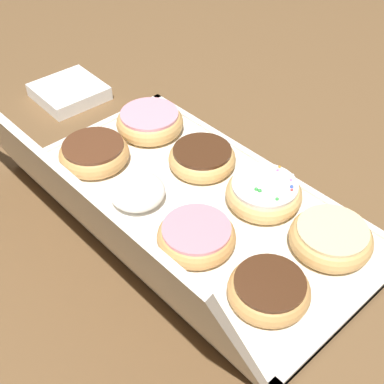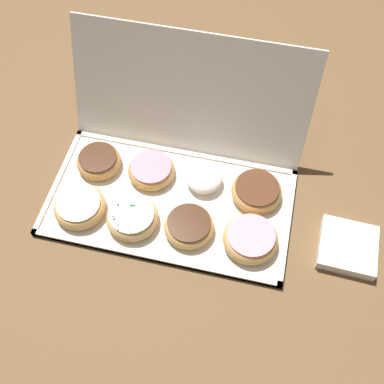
{
  "view_description": "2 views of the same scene",
  "coord_description": "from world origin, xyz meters",
  "px_view_note": "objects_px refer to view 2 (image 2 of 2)",
  "views": [
    {
      "loc": [
        -0.44,
        0.42,
        0.58
      ],
      "look_at": [
        -0.01,
        0.03,
        0.06
      ],
      "focal_mm": 49.09,
      "sensor_mm": 36.0,
      "label": 1
    },
    {
      "loc": [
        0.18,
        -0.54,
        0.95
      ],
      "look_at": [
        0.05,
        0.02,
        0.04
      ],
      "focal_mm": 43.19,
      "sensor_mm": 36.0,
      "label": 2
    }
  ],
  "objects_px": {
    "chocolate_frosted_donut_2": "(189,226)",
    "chocolate_frosted_donut_7": "(257,191)",
    "donut_box": "(170,203)",
    "pink_frosted_donut_3": "(251,239)",
    "sprinkle_donut_1": "(132,217)",
    "napkin_stack": "(348,247)",
    "chocolate_frosted_donut_4": "(99,161)",
    "powdered_filled_donut_6": "(204,178)",
    "pink_frosted_donut_5": "(151,170)",
    "glazed_ring_donut_0": "(80,206)"
  },
  "relations": [
    {
      "from": "chocolate_frosted_donut_2",
      "to": "chocolate_frosted_donut_7",
      "type": "height_order",
      "value": "same"
    },
    {
      "from": "donut_box",
      "to": "pink_frosted_donut_3",
      "type": "xyz_separation_m",
      "value": [
        0.2,
        -0.06,
        0.03
      ]
    },
    {
      "from": "sprinkle_donut_1",
      "to": "napkin_stack",
      "type": "xyz_separation_m",
      "value": [
        0.49,
        0.04,
        -0.02
      ]
    },
    {
      "from": "donut_box",
      "to": "sprinkle_donut_1",
      "type": "distance_m",
      "value": 0.1
    },
    {
      "from": "donut_box",
      "to": "sprinkle_donut_1",
      "type": "relative_size",
      "value": 4.79
    },
    {
      "from": "pink_frosted_donut_3",
      "to": "chocolate_frosted_donut_4",
      "type": "distance_m",
      "value": 0.42
    },
    {
      "from": "powdered_filled_donut_6",
      "to": "chocolate_frosted_donut_7",
      "type": "bearing_deg",
      "value": -3.36
    },
    {
      "from": "chocolate_frosted_donut_2",
      "to": "pink_frosted_donut_5",
      "type": "xyz_separation_m",
      "value": [
        -0.12,
        0.13,
        -0.0
      ]
    },
    {
      "from": "glazed_ring_donut_0",
      "to": "sprinkle_donut_1",
      "type": "relative_size",
      "value": 1.0
    },
    {
      "from": "powdered_filled_donut_6",
      "to": "napkin_stack",
      "type": "bearing_deg",
      "value": -15.72
    },
    {
      "from": "powdered_filled_donut_6",
      "to": "chocolate_frosted_donut_4",
      "type": "bearing_deg",
      "value": -178.44
    },
    {
      "from": "sprinkle_donut_1",
      "to": "pink_frosted_donut_3",
      "type": "relative_size",
      "value": 0.97
    },
    {
      "from": "pink_frosted_donut_5",
      "to": "donut_box",
      "type": "bearing_deg",
      "value": -47.07
    },
    {
      "from": "pink_frosted_donut_5",
      "to": "chocolate_frosted_donut_7",
      "type": "height_order",
      "value": "chocolate_frosted_donut_7"
    },
    {
      "from": "donut_box",
      "to": "chocolate_frosted_donut_7",
      "type": "height_order",
      "value": "chocolate_frosted_donut_7"
    },
    {
      "from": "pink_frosted_donut_3",
      "to": "pink_frosted_donut_5",
      "type": "xyz_separation_m",
      "value": [
        -0.27,
        0.13,
        -0.0
      ]
    },
    {
      "from": "chocolate_frosted_donut_7",
      "to": "napkin_stack",
      "type": "bearing_deg",
      "value": -22.3
    },
    {
      "from": "glazed_ring_donut_0",
      "to": "donut_box",
      "type": "bearing_deg",
      "value": 19.91
    },
    {
      "from": "chocolate_frosted_donut_7",
      "to": "pink_frosted_donut_5",
      "type": "bearing_deg",
      "value": 179.18
    },
    {
      "from": "glazed_ring_donut_0",
      "to": "pink_frosted_donut_5",
      "type": "height_order",
      "value": "glazed_ring_donut_0"
    },
    {
      "from": "sprinkle_donut_1",
      "to": "chocolate_frosted_donut_2",
      "type": "relative_size",
      "value": 1.05
    },
    {
      "from": "glazed_ring_donut_0",
      "to": "chocolate_frosted_donut_2",
      "type": "height_order",
      "value": "glazed_ring_donut_0"
    },
    {
      "from": "chocolate_frosted_donut_2",
      "to": "chocolate_frosted_donut_4",
      "type": "relative_size",
      "value": 1.04
    },
    {
      "from": "napkin_stack",
      "to": "pink_frosted_donut_3",
      "type": "bearing_deg",
      "value": -170.29
    },
    {
      "from": "chocolate_frosted_donut_4",
      "to": "powdered_filled_donut_6",
      "type": "xyz_separation_m",
      "value": [
        0.27,
        0.01,
        0.0
      ]
    },
    {
      "from": "glazed_ring_donut_0",
      "to": "sprinkle_donut_1",
      "type": "xyz_separation_m",
      "value": [
        0.13,
        -0.0,
        0.0
      ]
    },
    {
      "from": "sprinkle_donut_1",
      "to": "pink_frosted_donut_3",
      "type": "distance_m",
      "value": 0.27
    },
    {
      "from": "donut_box",
      "to": "chocolate_frosted_donut_7",
      "type": "bearing_deg",
      "value": 17.69
    },
    {
      "from": "sprinkle_donut_1",
      "to": "chocolate_frosted_donut_2",
      "type": "bearing_deg",
      "value": 3.53
    },
    {
      "from": "pink_frosted_donut_3",
      "to": "chocolate_frosted_donut_2",
      "type": "bearing_deg",
      "value": 179.42
    },
    {
      "from": "donut_box",
      "to": "powdered_filled_donut_6",
      "type": "distance_m",
      "value": 0.1
    },
    {
      "from": "pink_frosted_donut_3",
      "to": "donut_box",
      "type": "bearing_deg",
      "value": 162.29
    },
    {
      "from": "pink_frosted_donut_3",
      "to": "chocolate_frosted_donut_4",
      "type": "height_order",
      "value": "pink_frosted_donut_3"
    },
    {
      "from": "chocolate_frosted_donut_2",
      "to": "chocolate_frosted_donut_7",
      "type": "relative_size",
      "value": 0.95
    },
    {
      "from": "chocolate_frosted_donut_2",
      "to": "napkin_stack",
      "type": "xyz_separation_m",
      "value": [
        0.36,
        0.04,
        -0.02
      ]
    },
    {
      "from": "glazed_ring_donut_0",
      "to": "chocolate_frosted_donut_2",
      "type": "distance_m",
      "value": 0.26
    },
    {
      "from": "donut_box",
      "to": "pink_frosted_donut_3",
      "type": "height_order",
      "value": "pink_frosted_donut_3"
    },
    {
      "from": "chocolate_frosted_donut_4",
      "to": "chocolate_frosted_donut_7",
      "type": "distance_m",
      "value": 0.39
    },
    {
      "from": "glazed_ring_donut_0",
      "to": "chocolate_frosted_donut_2",
      "type": "xyz_separation_m",
      "value": [
        0.26,
        0.01,
        -0.0
      ]
    },
    {
      "from": "donut_box",
      "to": "pink_frosted_donut_5",
      "type": "height_order",
      "value": "pink_frosted_donut_5"
    },
    {
      "from": "glazed_ring_donut_0",
      "to": "powdered_filled_donut_6",
      "type": "relative_size",
      "value": 1.37
    },
    {
      "from": "pink_frosted_donut_5",
      "to": "sprinkle_donut_1",
      "type": "bearing_deg",
      "value": -92.67
    },
    {
      "from": "glazed_ring_donut_0",
      "to": "pink_frosted_donut_5",
      "type": "bearing_deg",
      "value": 45.79
    },
    {
      "from": "glazed_ring_donut_0",
      "to": "chocolate_frosted_donut_4",
      "type": "xyz_separation_m",
      "value": [
        -0.0,
        0.13,
        -0.0
      ]
    },
    {
      "from": "sprinkle_donut_1",
      "to": "chocolate_frosted_donut_7",
      "type": "relative_size",
      "value": 1.0
    },
    {
      "from": "chocolate_frosted_donut_4",
      "to": "pink_frosted_donut_5",
      "type": "xyz_separation_m",
      "value": [
        0.13,
        0.0,
        -0.0
      ]
    },
    {
      "from": "pink_frosted_donut_3",
      "to": "chocolate_frosted_donut_7",
      "type": "bearing_deg",
      "value": 92.6
    },
    {
      "from": "glazed_ring_donut_0",
      "to": "napkin_stack",
      "type": "bearing_deg",
      "value": 4.0
    },
    {
      "from": "sprinkle_donut_1",
      "to": "pink_frosted_donut_3",
      "type": "height_order",
      "value": "sprinkle_donut_1"
    },
    {
      "from": "sprinkle_donut_1",
      "to": "napkin_stack",
      "type": "height_order",
      "value": "sprinkle_donut_1"
    }
  ]
}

